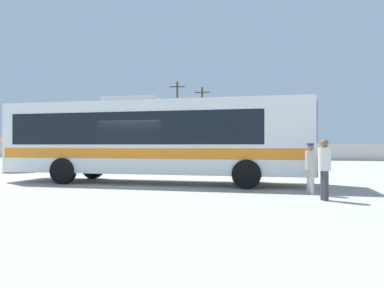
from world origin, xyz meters
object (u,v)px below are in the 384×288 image
at_px(parked_car_leftmost_grey, 118,152).
at_px(attendant_by_bus_door, 311,165).
at_px(coach_bus_white_orange, 151,137).
at_px(roadside_tree_left, 121,126).
at_px(utility_pole_near, 177,118).
at_px(roadside_tree_midleft, 187,124).
at_px(parked_car_second_dark_blue, 177,153).
at_px(utility_pole_far, 202,121).
at_px(passenger_waiting_on_apron, 324,166).
at_px(vendor_umbrella_near_gate_red, 13,139).

bearing_deg(parked_car_leftmost_grey, attendant_by_bus_door, -52.50).
xyz_separation_m(coach_bus_white_orange, roadside_tree_left, (-15.22, 29.10, 2.25)).
xyz_separation_m(utility_pole_near, roadside_tree_midleft, (0.18, 3.91, -0.43)).
height_order(parked_car_second_dark_blue, utility_pole_far, utility_pole_far).
bearing_deg(attendant_by_bus_door, roadside_tree_left, 124.39).
height_order(passenger_waiting_on_apron, vendor_umbrella_near_gate_red, vendor_umbrella_near_gate_red).
bearing_deg(parked_car_leftmost_grey, utility_pole_near, 50.36).
bearing_deg(roadside_tree_midleft, attendant_by_bus_door, -68.74).
bearing_deg(utility_pole_near, parked_car_leftmost_grey, -129.64).
bearing_deg(utility_pole_far, attendant_by_bus_door, -71.25).
relative_size(coach_bus_white_orange, utility_pole_near, 1.37).
bearing_deg(utility_pole_near, roadside_tree_midleft, 87.34).
xyz_separation_m(vendor_umbrella_near_gate_red, utility_pole_far, (6.25, 23.71, 2.48)).
bearing_deg(roadside_tree_midleft, coach_bus_white_orange, -77.77).
xyz_separation_m(parked_car_second_dark_blue, utility_pole_near, (-1.58, 5.49, 3.97)).
bearing_deg(parked_car_leftmost_grey, roadside_tree_midleft, 62.81).
bearing_deg(roadside_tree_left, roadside_tree_midleft, 11.41).
bearing_deg(roadside_tree_left, attendant_by_bus_door, -55.61).
bearing_deg(coach_bus_white_orange, utility_pole_near, 104.31).
bearing_deg(coach_bus_white_orange, attendant_by_bus_door, -18.70).
distance_m(vendor_umbrella_near_gate_red, utility_pole_near, 23.28).
distance_m(parked_car_second_dark_blue, roadside_tree_left, 12.99).
bearing_deg(utility_pole_near, roadside_tree_left, 165.33).
height_order(utility_pole_far, roadside_tree_left, utility_pole_far).
bearing_deg(vendor_umbrella_near_gate_red, utility_pole_far, 75.23).
distance_m(coach_bus_white_orange, passenger_waiting_on_apron, 7.24).
distance_m(utility_pole_near, utility_pole_far, 2.99).
distance_m(passenger_waiting_on_apron, parked_car_second_dark_blue, 27.32).
height_order(coach_bus_white_orange, roadside_tree_midleft, roadside_tree_midleft).
bearing_deg(utility_pole_near, attendant_by_bus_door, -65.88).
xyz_separation_m(passenger_waiting_on_apron, roadside_tree_midleft, (-13.08, 34.09, 3.36)).
bearing_deg(parked_car_leftmost_grey, passenger_waiting_on_apron, -53.45).
distance_m(coach_bus_white_orange, attendant_by_bus_door, 6.53).
distance_m(parked_car_leftmost_grey, roadside_tree_midleft, 11.48).
bearing_deg(roadside_tree_left, parked_car_second_dark_blue, -37.68).
bearing_deg(vendor_umbrella_near_gate_red, roadside_tree_midleft, 82.38).
xyz_separation_m(coach_bus_white_orange, vendor_umbrella_near_gate_red, (-10.27, 4.06, 0.06)).
distance_m(coach_bus_white_orange, vendor_umbrella_near_gate_red, 11.04).
xyz_separation_m(attendant_by_bus_door, vendor_umbrella_near_gate_red, (-16.38, 6.12, 1.03)).
height_order(vendor_umbrella_near_gate_red, parked_car_leftmost_grey, vendor_umbrella_near_gate_red).
relative_size(vendor_umbrella_near_gate_red, utility_pole_far, 0.27).
height_order(passenger_waiting_on_apron, utility_pole_near, utility_pole_near).
bearing_deg(utility_pole_near, vendor_umbrella_near_gate_red, -98.46).
bearing_deg(coach_bus_white_orange, vendor_umbrella_near_gate_red, 158.44).
bearing_deg(roadside_tree_left, passenger_waiting_on_apron, -56.26).
height_order(parked_car_leftmost_grey, utility_pole_near, utility_pole_near).
height_order(parked_car_second_dark_blue, roadside_tree_left, roadside_tree_left).
relative_size(coach_bus_white_orange, utility_pole_far, 1.48).
bearing_deg(parked_car_leftmost_grey, parked_car_second_dark_blue, 2.85).
bearing_deg(parked_car_leftmost_grey, roadside_tree_left, 113.92).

